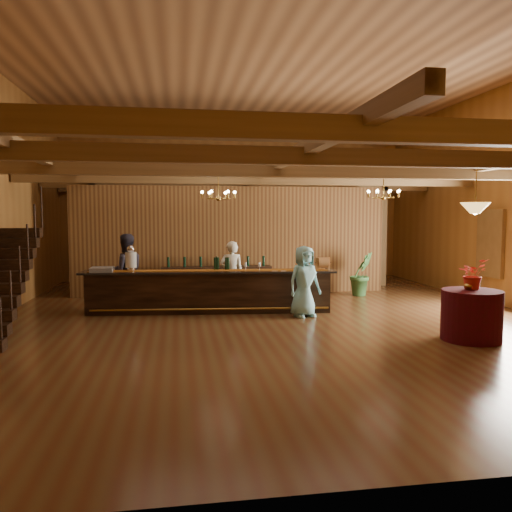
{
  "coord_description": "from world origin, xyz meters",
  "views": [
    {
      "loc": [
        -2.06,
        -10.77,
        2.27
      ],
      "look_at": [
        -0.25,
        0.71,
        1.32
      ],
      "focal_mm": 35.0,
      "sensor_mm": 36.0,
      "label": 1
    }
  ],
  "objects": [
    {
      "name": "pendant_lamp",
      "position": [
        3.2,
        -2.55,
        2.4
      ],
      "size": [
        0.52,
        0.52,
        0.9
      ],
      "color": "olive",
      "rests_on": "beam_grid"
    },
    {
      "name": "bartender",
      "position": [
        -0.73,
        1.55,
        0.82
      ],
      "size": [
        0.61,
        0.41,
        1.63
      ],
      "primitive_type": "imported",
      "rotation": [
        0.0,
        0.0,
        3.11
      ],
      "color": "white",
      "rests_on": "floor"
    },
    {
      "name": "wall_front",
      "position": [
        0.0,
        -7.0,
        2.75
      ],
      "size": [
        12.0,
        0.1,
        5.5
      ],
      "primitive_type": "cube",
      "color": "#99652C",
      "rests_on": "floor"
    },
    {
      "name": "guest",
      "position": [
        0.73,
        -0.02,
        0.8
      ],
      "size": [
        0.9,
        0.73,
        1.59
      ],
      "primitive_type": "imported",
      "rotation": [
        0.0,
        0.0,
        0.33
      ],
      "color": "#7FC7CF",
      "rests_on": "floor"
    },
    {
      "name": "staff_second",
      "position": [
        -3.31,
        1.59,
        0.91
      ],
      "size": [
        1.06,
        0.93,
        1.83
      ],
      "primitive_type": "imported",
      "rotation": [
        0.0,
        0.0,
        3.46
      ],
      "color": "#2A2836",
      "rests_on": "floor"
    },
    {
      "name": "partition_wall",
      "position": [
        -0.5,
        3.5,
        1.55
      ],
      "size": [
        9.0,
        0.18,
        3.1
      ],
      "primitive_type": "cube",
      "color": "brown",
      "rests_on": "floor"
    },
    {
      "name": "backroom_boxes",
      "position": [
        -0.29,
        5.5,
        0.53
      ],
      "size": [
        4.1,
        0.6,
        1.1
      ],
      "color": "#382113",
      "rests_on": "floor"
    },
    {
      "name": "floor_plant",
      "position": [
        3.08,
        2.61,
        0.62
      ],
      "size": [
        0.81,
        0.72,
        1.24
      ],
      "primitive_type": "imported",
      "rotation": [
        0.0,
        0.0,
        0.28
      ],
      "color": "#356931",
      "rests_on": "floor"
    },
    {
      "name": "wall_back",
      "position": [
        0.0,
        7.0,
        2.75
      ],
      "size": [
        12.0,
        0.1,
        5.5
      ],
      "primitive_type": "cube",
      "color": "#99652C",
      "rests_on": "floor"
    },
    {
      "name": "beam_grid",
      "position": [
        0.0,
        0.51,
        3.24
      ],
      "size": [
        11.9,
        13.9,
        0.39
      ],
      "color": "brown",
      "rests_on": "wall_left"
    },
    {
      "name": "window_right_back",
      "position": [
        5.95,
        1.0,
        1.55
      ],
      "size": [
        0.12,
        1.05,
        1.75
      ],
      "primitive_type": "cube",
      "color": "white",
      "rests_on": "wall_right"
    },
    {
      "name": "table_vase",
      "position": [
        3.17,
        -2.5,
        1.06
      ],
      "size": [
        0.15,
        0.15,
        0.29
      ],
      "primitive_type": "imported",
      "rotation": [
        0.0,
        0.0,
        0.02
      ],
      "color": "olive",
      "rests_on": "round_table"
    },
    {
      "name": "bar_bottle_0",
      "position": [
        -1.19,
        0.94,
        1.13
      ],
      "size": [
        0.07,
        0.07,
        0.3
      ],
      "primitive_type": "cylinder",
      "color": "black",
      "rests_on": "tasting_bar"
    },
    {
      "name": "table_flowers",
      "position": [
        3.27,
        -2.45,
        1.2
      ],
      "size": [
        0.64,
        0.61,
        0.56
      ],
      "primitive_type": "imported",
      "rotation": [
        0.0,
        0.0,
        0.41
      ],
      "color": "red",
      "rests_on": "round_table"
    },
    {
      "name": "ceiling",
      "position": [
        0.0,
        0.0,
        5.5
      ],
      "size": [
        14.0,
        14.0,
        0.0
      ],
      "primitive_type": "plane",
      "rotation": [
        3.14,
        0.0,
        0.0
      ],
      "color": "#B07E4E",
      "rests_on": "wall_back"
    },
    {
      "name": "bar_bottle_1",
      "position": [
        -1.13,
        0.93,
        1.13
      ],
      "size": [
        0.07,
        0.07,
        0.3
      ],
      "primitive_type": "cylinder",
      "color": "black",
      "rests_on": "tasting_bar"
    },
    {
      "name": "bar_bottle_3",
      "position": [
        -0.89,
        0.91,
        1.13
      ],
      "size": [
        0.07,
        0.07,
        0.3
      ],
      "primitive_type": "cylinder",
      "color": "black",
      "rests_on": "tasting_bar"
    },
    {
      "name": "tasting_bar",
      "position": [
        -1.33,
        0.84,
        0.5
      ],
      "size": [
        5.94,
        1.28,
        0.99
      ],
      "rotation": [
        0.0,
        0.0,
        -0.09
      ],
      "color": "#382113",
      "rests_on": "floor"
    },
    {
      "name": "raffle_drum",
      "position": [
        1.33,
        0.55,
        1.16
      ],
      "size": [
        0.34,
        0.24,
        0.3
      ],
      "color": "#9A5C34",
      "rests_on": "tasting_bar"
    },
    {
      "name": "round_table",
      "position": [
        3.2,
        -2.55,
        0.46
      ],
      "size": [
        1.06,
        1.06,
        0.92
      ],
      "primitive_type": "cylinder",
      "color": "#3E0510",
      "rests_on": "floor"
    },
    {
      "name": "chandelier_left",
      "position": [
        -1.1,
        0.9,
        2.75
      ],
      "size": [
        0.8,
        0.8,
        0.6
      ],
      "color": "olive",
      "rests_on": "beam_grid"
    },
    {
      "name": "floor",
      "position": [
        0.0,
        0.0,
        0.0
      ],
      "size": [
        14.0,
        14.0,
        0.0
      ],
      "primitive_type": "plane",
      "color": "#522D18",
      "rests_on": "ground"
    },
    {
      "name": "beverage_dispenser",
      "position": [
        -3.14,
        1.05,
        1.27
      ],
      "size": [
        0.26,
        0.26,
        0.6
      ],
      "color": "silver",
      "rests_on": "tasting_bar"
    },
    {
      "name": "bar_bottle_2",
      "position": [
        -0.93,
        0.91,
        1.13
      ],
      "size": [
        0.07,
        0.07,
        0.3
      ],
      "primitive_type": "cylinder",
      "color": "black",
      "rests_on": "tasting_bar"
    },
    {
      "name": "backbar_shelf",
      "position": [
        -1.0,
        2.98,
        0.43
      ],
      "size": [
        3.05,
        0.56,
        0.85
      ],
      "primitive_type": "cube",
      "rotation": [
        0.0,
        0.0,
        0.03
      ],
      "color": "#382113",
      "rests_on": "floor"
    },
    {
      "name": "chandelier_right",
      "position": [
        2.86,
        0.68,
        2.79
      ],
      "size": [
        0.8,
        0.8,
        0.57
      ],
      "color": "olive",
      "rests_on": "beam_grid"
    },
    {
      "name": "support_posts",
      "position": [
        0.0,
        -0.5,
        1.6
      ],
      "size": [
        9.2,
        10.2,
        3.2
      ],
      "color": "brown",
      "rests_on": "floor"
    },
    {
      "name": "glass_rack_tray",
      "position": [
        -3.78,
        1.01,
        1.03
      ],
      "size": [
        0.5,
        0.5,
        0.1
      ],
      "primitive_type": "cube",
      "color": "gray",
      "rests_on": "tasting_bar"
    }
  ]
}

